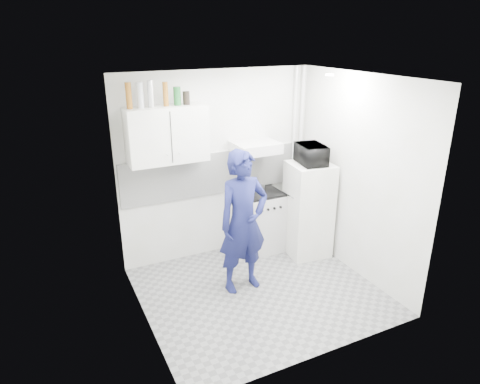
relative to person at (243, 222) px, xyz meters
name	(u,v)px	position (x,y,z in m)	size (l,w,h in m)	color
floor	(259,291)	(0.13, -0.20, -0.90)	(2.80, 2.80, 0.00)	slate
ceiling	(263,78)	(0.13, -0.20, 1.70)	(2.80, 2.80, 0.00)	white
wall_back	(218,166)	(0.13, 1.05, 0.40)	(2.80, 2.80, 0.00)	silver
wall_left	(139,216)	(-1.27, -0.20, 0.40)	(2.60, 2.60, 0.00)	silver
wall_right	(357,177)	(1.53, -0.20, 0.40)	(2.60, 2.60, 0.00)	silver
person	(243,222)	(0.00, 0.00, 0.00)	(0.65, 0.43, 1.79)	#141848
stove	(261,221)	(0.69, 0.80, -0.46)	(0.55, 0.55, 0.87)	beige
fridge	(308,210)	(1.23, 0.40, -0.22)	(0.56, 0.56, 1.36)	white
stove_top	(262,193)	(0.69, 0.80, 0.00)	(0.52, 0.52, 0.03)	black
saucepan	(259,188)	(0.66, 0.82, 0.06)	(0.17, 0.17, 0.09)	silver
microwave	(311,154)	(1.23, 0.40, 0.60)	(0.33, 0.48, 0.27)	black
bottle_a	(129,96)	(-1.05, 0.87, 1.46)	(0.07, 0.07, 0.30)	brown
bottle_b	(140,95)	(-0.92, 0.87, 1.45)	(0.08, 0.08, 0.30)	#B2B7BC
bottle_c	(151,94)	(-0.79, 0.87, 1.46)	(0.08, 0.08, 0.31)	silver
bottle_d	(166,94)	(-0.61, 0.87, 1.45)	(0.06, 0.06, 0.29)	brown
canister_a	(177,96)	(-0.47, 0.87, 1.42)	(0.09, 0.09, 0.22)	#144C1E
canister_b	(186,98)	(-0.35, 0.87, 1.39)	(0.08, 0.08, 0.16)	black
upper_cabinet	(167,135)	(-0.62, 0.87, 0.95)	(1.00, 0.35, 0.70)	white
range_hood	(255,147)	(0.58, 0.80, 0.67)	(0.60, 0.50, 0.14)	beige
backsplash	(219,173)	(0.13, 1.03, 0.30)	(2.74, 0.03, 0.60)	white
pipe_a	(300,156)	(1.43, 0.97, 0.40)	(0.05, 0.05, 2.60)	beige
pipe_b	(293,157)	(1.31, 0.97, 0.40)	(0.04, 0.04, 2.60)	beige
ceiling_spot_fixture	(330,75)	(1.13, 0.00, 1.67)	(0.10, 0.10, 0.02)	white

